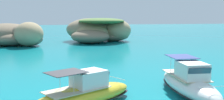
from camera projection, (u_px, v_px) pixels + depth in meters
name	position (u px, v px, depth m)	size (l,w,h in m)	color
islet_large	(97.00, 31.00, 66.83)	(16.99, 17.55, 6.00)	#9E8966
islet_small	(14.00, 35.00, 57.76)	(17.89, 18.21, 5.21)	#756651
motorboat_white	(189.00, 83.00, 21.04)	(3.67, 9.51, 2.91)	white
motorboat_yellow	(85.00, 94.00, 18.46)	(8.64, 6.21, 2.65)	yellow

